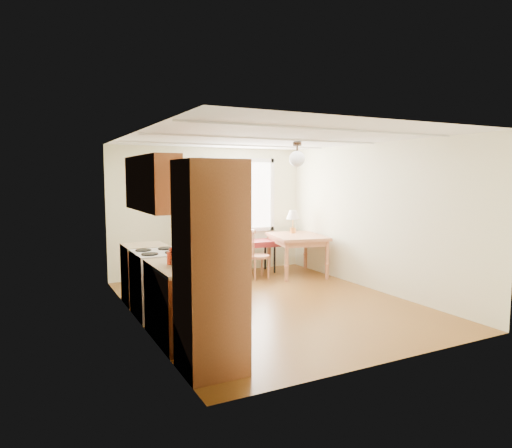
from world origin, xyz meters
TOP-DOWN VIEW (x-y plane):
  - room_shell at (0.00, 0.00)m, footprint 4.60×5.60m
  - kitchen_run at (-1.72, -0.63)m, footprint 0.65×3.40m
  - window_unit at (0.60, 2.47)m, footprint 1.64×0.05m
  - pendant_light at (0.70, 0.40)m, footprint 0.26×0.26m
  - refrigerator at (-0.15, 2.12)m, footprint 0.73×0.76m
  - bench at (0.55, 2.12)m, footprint 1.48×0.70m
  - dining_table at (1.47, 1.60)m, footprint 1.19×1.43m
  - chair at (0.55, 1.64)m, footprint 0.41×0.41m
  - table_lamp at (1.55, 1.90)m, footprint 0.27×0.27m
  - coffee_maker at (-1.72, -0.87)m, footprint 0.18×0.22m
  - kettle at (-1.77, -0.74)m, footprint 0.10×0.10m

SIDE VIEW (x-z plane):
  - chair at x=0.55m, z-range 0.07..1.00m
  - bench at x=0.55m, z-range 0.26..0.92m
  - dining_table at x=1.47m, z-range 0.29..1.08m
  - kitchen_run at x=-1.72m, z-range -0.26..1.94m
  - refrigerator at x=-0.15m, z-range 0.00..1.76m
  - kettle at x=-1.77m, z-range 0.88..1.08m
  - coffee_maker at x=-1.72m, z-range 0.86..1.18m
  - table_lamp at x=1.55m, z-range 0.89..1.36m
  - room_shell at x=0.00m, z-range -0.06..2.56m
  - window_unit at x=0.60m, z-range 0.79..2.31m
  - pendant_light at x=0.70m, z-range 2.04..2.44m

